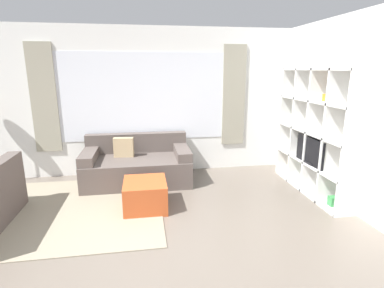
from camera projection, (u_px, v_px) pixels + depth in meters
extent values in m
plane|color=#665B51|center=(150.00, 263.00, 3.09)|extent=(16.00, 16.00, 0.00)
cube|color=white|center=(144.00, 102.00, 5.57)|extent=(6.85, 0.07, 2.70)
cube|color=white|center=(143.00, 97.00, 5.51)|extent=(3.11, 0.01, 1.60)
cube|color=#9E9984|center=(44.00, 99.00, 5.23)|extent=(0.44, 0.03, 1.90)
cube|color=#9E9984|center=(234.00, 96.00, 5.76)|extent=(0.44, 0.03, 1.90)
cube|color=white|center=(332.00, 109.00, 4.60)|extent=(0.07, 4.10, 2.70)
cube|color=gray|center=(76.00, 209.00, 4.28)|extent=(2.41, 2.34, 0.01)
cube|color=silver|center=(325.00, 132.00, 4.73)|extent=(0.02, 1.82, 1.97)
cube|color=white|center=(355.00, 147.00, 3.84)|extent=(0.35, 0.04, 1.97)
cube|color=white|center=(333.00, 139.00, 4.27)|extent=(0.35, 0.04, 1.97)
cube|color=white|center=(315.00, 132.00, 4.71)|extent=(0.35, 0.04, 1.97)
cube|color=white|center=(301.00, 127.00, 5.14)|extent=(0.35, 0.04, 1.97)
cube|color=white|center=(288.00, 122.00, 5.57)|extent=(0.35, 0.04, 1.97)
cube|color=white|center=(309.00, 189.00, 4.94)|extent=(0.35, 1.82, 0.04)
cube|color=white|center=(312.00, 162.00, 4.83)|extent=(0.35, 1.82, 0.04)
cube|color=white|center=(315.00, 132.00, 4.71)|extent=(0.35, 1.82, 0.04)
cube|color=white|center=(318.00, 101.00, 4.59)|extent=(0.35, 1.82, 0.04)
cube|color=white|center=(322.00, 69.00, 4.47)|extent=(0.35, 1.82, 0.04)
cube|color=black|center=(310.00, 151.00, 4.63)|extent=(0.04, 0.73, 0.42)
cube|color=black|center=(310.00, 163.00, 4.68)|extent=(0.10, 0.24, 0.03)
cube|color=orange|center=(327.00, 98.00, 4.35)|extent=(0.09, 0.09, 0.11)
cylinder|color=#232328|center=(318.00, 190.00, 4.66)|extent=(0.05, 0.05, 0.15)
cylinder|color=orange|center=(290.00, 171.00, 5.54)|extent=(0.06, 0.06, 0.15)
cylinder|color=#232328|center=(333.00, 202.00, 4.30)|extent=(0.07, 0.07, 0.11)
cylinder|color=#388947|center=(293.00, 121.00, 5.37)|extent=(0.06, 0.06, 0.08)
cylinder|color=#388947|center=(302.00, 181.00, 5.13)|extent=(0.08, 0.08, 0.09)
cube|color=#388947|center=(333.00, 201.00, 4.30)|extent=(0.11, 0.11, 0.14)
cube|color=#564C47|center=(137.00, 170.00, 5.26)|extent=(1.82, 0.99, 0.45)
cube|color=#564C47|center=(137.00, 143.00, 5.55)|extent=(1.82, 0.18, 0.35)
cube|color=#564C47|center=(89.00, 156.00, 5.06)|extent=(0.24, 0.93, 0.16)
cube|color=#564C47|center=(182.00, 152.00, 5.31)|extent=(0.24, 0.93, 0.16)
cube|color=tan|center=(124.00, 147.00, 5.25)|extent=(0.35, 0.16, 0.34)
cube|color=#B74C23|center=(145.00, 195.00, 4.28)|extent=(0.60, 0.65, 0.40)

